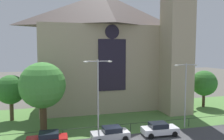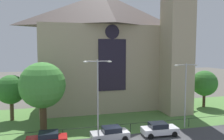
{
  "view_description": "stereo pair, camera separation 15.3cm",
  "coord_description": "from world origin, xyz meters",
  "px_view_note": "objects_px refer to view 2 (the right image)",
  "views": [
    {
      "loc": [
        -7.93,
        -23.15,
        10.04
      ],
      "look_at": [
        0.57,
        8.0,
        7.21
      ],
      "focal_mm": 36.84,
      "sensor_mm": 36.0,
      "label": 1
    },
    {
      "loc": [
        -7.78,
        -23.19,
        10.04
      ],
      "look_at": [
        0.57,
        8.0,
        7.21
      ],
      "focal_mm": 36.84,
      "sensor_mm": 36.0,
      "label": 2
    }
  ],
  "objects_px": {
    "tree_right_far": "(204,83)",
    "parked_car_white": "(159,129)",
    "church_building": "(108,49)",
    "streetlamp_far": "(186,87)",
    "tree_left_far": "(11,90)",
    "streetlamp_near": "(98,88)",
    "tree_left_near": "(42,85)",
    "parked_car_red": "(47,139)",
    "parked_car_silver": "(110,134)"
  },
  "relations": [
    {
      "from": "parked_car_silver",
      "to": "streetlamp_near",
      "type": "bearing_deg",
      "value": -56.92
    },
    {
      "from": "tree_left_near",
      "to": "parked_car_white",
      "type": "xyz_separation_m",
      "value": [
        13.22,
        -5.27,
        -4.92
      ]
    },
    {
      "from": "parked_car_white",
      "to": "parked_car_red",
      "type": "bearing_deg",
      "value": -178.64
    },
    {
      "from": "tree_right_far",
      "to": "parked_car_white",
      "type": "distance_m",
      "value": 17.6
    },
    {
      "from": "parked_car_silver",
      "to": "parked_car_white",
      "type": "height_order",
      "value": "same"
    },
    {
      "from": "tree_left_near",
      "to": "tree_right_far",
      "type": "height_order",
      "value": "tree_left_near"
    },
    {
      "from": "streetlamp_near",
      "to": "parked_car_red",
      "type": "height_order",
      "value": "streetlamp_near"
    },
    {
      "from": "streetlamp_far",
      "to": "parked_car_white",
      "type": "xyz_separation_m",
      "value": [
        -4.42,
        -1.61,
        -4.56
      ]
    },
    {
      "from": "tree_left_near",
      "to": "tree_right_far",
      "type": "relative_size",
      "value": 1.33
    },
    {
      "from": "tree_right_far",
      "to": "parked_car_white",
      "type": "bearing_deg",
      "value": -143.19
    },
    {
      "from": "parked_car_silver",
      "to": "parked_car_white",
      "type": "bearing_deg",
      "value": 177.29
    },
    {
      "from": "streetlamp_near",
      "to": "tree_left_near",
      "type": "bearing_deg",
      "value": 149.44
    },
    {
      "from": "tree_left_far",
      "to": "streetlamp_far",
      "type": "distance_m",
      "value": 23.96
    },
    {
      "from": "streetlamp_near",
      "to": "church_building",
      "type": "bearing_deg",
      "value": 71.12
    },
    {
      "from": "tree_left_far",
      "to": "parked_car_red",
      "type": "relative_size",
      "value": 1.54
    },
    {
      "from": "parked_car_red",
      "to": "parked_car_silver",
      "type": "distance_m",
      "value": 6.77
    },
    {
      "from": "tree_left_far",
      "to": "streetlamp_near",
      "type": "height_order",
      "value": "streetlamp_near"
    },
    {
      "from": "tree_right_far",
      "to": "parked_car_silver",
      "type": "height_order",
      "value": "tree_right_far"
    },
    {
      "from": "parked_car_red",
      "to": "parked_car_white",
      "type": "relative_size",
      "value": 0.99
    },
    {
      "from": "parked_car_red",
      "to": "parked_car_silver",
      "type": "relative_size",
      "value": 1.0
    },
    {
      "from": "tree_left_near",
      "to": "parked_car_white",
      "type": "height_order",
      "value": "tree_left_near"
    },
    {
      "from": "streetlamp_near",
      "to": "streetlamp_far",
      "type": "height_order",
      "value": "streetlamp_near"
    },
    {
      "from": "church_building",
      "to": "parked_car_white",
      "type": "distance_m",
      "value": 18.49
    },
    {
      "from": "church_building",
      "to": "tree_right_far",
      "type": "bearing_deg",
      "value": -18.48
    },
    {
      "from": "parked_car_white",
      "to": "church_building",
      "type": "bearing_deg",
      "value": 100.34
    },
    {
      "from": "tree_left_far",
      "to": "parked_car_white",
      "type": "bearing_deg",
      "value": -31.44
    },
    {
      "from": "tree_left_far",
      "to": "tree_left_near",
      "type": "relative_size",
      "value": 0.76
    },
    {
      "from": "church_building",
      "to": "parked_car_silver",
      "type": "bearing_deg",
      "value": -103.48
    },
    {
      "from": "tree_right_far",
      "to": "streetlamp_near",
      "type": "height_order",
      "value": "streetlamp_near"
    },
    {
      "from": "church_building",
      "to": "parked_car_white",
      "type": "bearing_deg",
      "value": -82.02
    },
    {
      "from": "church_building",
      "to": "streetlamp_near",
      "type": "distance_m",
      "value": 15.59
    },
    {
      "from": "church_building",
      "to": "parked_car_red",
      "type": "height_order",
      "value": "church_building"
    },
    {
      "from": "tree_right_far",
      "to": "parked_car_silver",
      "type": "bearing_deg",
      "value": -152.55
    },
    {
      "from": "tree_right_far",
      "to": "streetlamp_far",
      "type": "distance_m",
      "value": 12.87
    },
    {
      "from": "streetlamp_far",
      "to": "parked_car_white",
      "type": "height_order",
      "value": "streetlamp_far"
    },
    {
      "from": "tree_left_far",
      "to": "parked_car_silver",
      "type": "xyz_separation_m",
      "value": [
        11.75,
        -10.74,
        -3.67
      ]
    },
    {
      "from": "parked_car_red",
      "to": "parked_car_silver",
      "type": "xyz_separation_m",
      "value": [
        6.77,
        -0.15,
        0.0
      ]
    },
    {
      "from": "parked_car_red",
      "to": "parked_car_silver",
      "type": "height_order",
      "value": "same"
    },
    {
      "from": "tree_left_far",
      "to": "streetlamp_far",
      "type": "bearing_deg",
      "value": -22.6
    },
    {
      "from": "tree_left_far",
      "to": "parked_car_white",
      "type": "height_order",
      "value": "tree_left_far"
    },
    {
      "from": "church_building",
      "to": "parked_car_red",
      "type": "xyz_separation_m",
      "value": [
        -10.51,
        -15.47,
        -9.53
      ]
    },
    {
      "from": "streetlamp_near",
      "to": "parked_car_silver",
      "type": "xyz_separation_m",
      "value": [
        1.08,
        -1.53,
        -4.88
      ]
    },
    {
      "from": "tree_left_far",
      "to": "tree_left_near",
      "type": "bearing_deg",
      "value": -51.1
    },
    {
      "from": "church_building",
      "to": "streetlamp_near",
      "type": "height_order",
      "value": "church_building"
    },
    {
      "from": "church_building",
      "to": "streetlamp_far",
      "type": "bearing_deg",
      "value": -64.83
    },
    {
      "from": "tree_left_far",
      "to": "parked_car_red",
      "type": "height_order",
      "value": "tree_left_far"
    },
    {
      "from": "tree_left_near",
      "to": "parked_car_silver",
      "type": "xyz_separation_m",
      "value": [
        7.28,
        -5.2,
        -4.92
      ]
    },
    {
      "from": "church_building",
      "to": "tree_left_far",
      "type": "distance_m",
      "value": 17.26
    },
    {
      "from": "tree_left_far",
      "to": "parked_car_red",
      "type": "xyz_separation_m",
      "value": [
        4.98,
        -10.59,
        -3.67
      ]
    },
    {
      "from": "tree_left_near",
      "to": "tree_right_far",
      "type": "distance_m",
      "value": 27.54
    }
  ]
}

